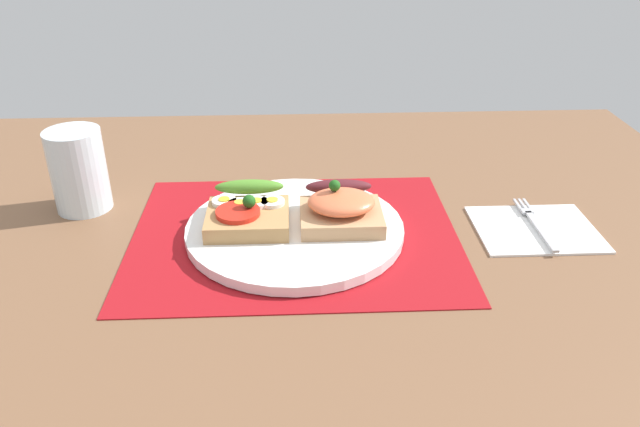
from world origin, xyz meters
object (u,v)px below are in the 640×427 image
Objects in this scene: sandwich_egg_tomato at (248,211)px; sandwich_salmon at (342,207)px; fork at (535,222)px; drinking_glass at (79,170)px; napkin at (535,226)px; plate at (296,229)px.

sandwich_egg_tomato is 11.42cm from sandwich_salmon.
drinking_glass reaches higher than fork.
drinking_glass is (-33.61, 8.15, 1.93)cm from sandwich_salmon.
sandwich_salmon is at bearing -13.63° from drinking_glass.
drinking_glass is (-22.20, 7.81, 2.43)cm from sandwich_egg_tomato.
drinking_glass is at bearing 171.80° from napkin.
napkin is (24.45, -0.22, -3.22)cm from sandwich_salmon.
sandwich_egg_tomato is 0.94× the size of drinking_glass.
napkin is at bearing -0.51° from sandwich_salmon.
fork is (35.97, -0.21, -2.26)cm from sandwich_egg_tomato.
plate reaches higher than fork.
drinking_glass is at bearing 160.62° from sandwich_egg_tomato.
napkin is 1.37× the size of drinking_glass.
sandwich_egg_tomato is 0.69× the size of napkin.
drinking_glass is (-58.17, 8.02, 4.69)cm from fork.
plate is 2.68× the size of sandwich_salmon.
drinking_glass is at bearing 162.53° from plate.
napkin is (35.86, -0.56, -2.72)cm from sandwich_egg_tomato.
plate is 30.23cm from fork.
fork is 1.22× the size of drinking_glass.
sandwich_egg_tomato is (-5.75, 0.98, 2.10)cm from plate.
fork is (0.11, 0.34, 0.46)cm from napkin.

